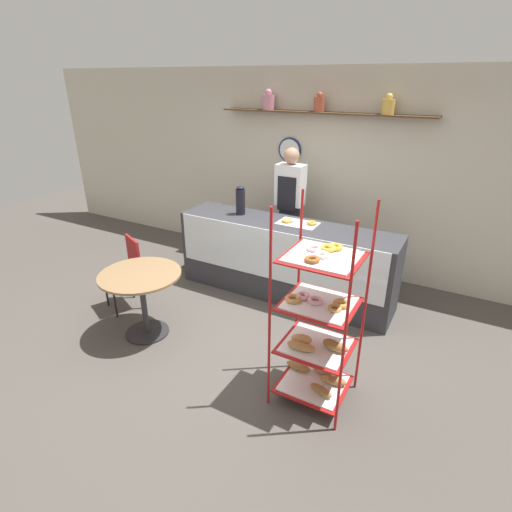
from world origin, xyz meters
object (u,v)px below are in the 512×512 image
(coffee_carafe, at_px, (240,201))
(cafe_chair, at_px, (127,266))
(person_worker, at_px, (290,208))
(cafe_table, at_px, (142,288))
(donut_tray_counter, at_px, (297,223))
(pastry_rack, at_px, (318,328))

(coffee_carafe, bearing_deg, cafe_chair, -125.20)
(person_worker, distance_m, coffee_carafe, 0.70)
(cafe_table, distance_m, donut_tray_counter, 1.93)
(pastry_rack, height_order, cafe_chair, pastry_rack)
(person_worker, xyz_separation_m, cafe_table, (-0.72, -2.07, -0.42))
(cafe_chair, bearing_deg, person_worker, 77.57)
(pastry_rack, height_order, coffee_carafe, pastry_rack)
(pastry_rack, height_order, cafe_table, pastry_rack)
(person_worker, relative_size, coffee_carafe, 4.82)
(person_worker, height_order, donut_tray_counter, person_worker)
(coffee_carafe, bearing_deg, donut_tray_counter, 0.66)
(donut_tray_counter, bearing_deg, person_worker, 123.28)
(pastry_rack, bearing_deg, cafe_table, -179.65)
(cafe_chair, relative_size, coffee_carafe, 2.36)
(person_worker, bearing_deg, cafe_chair, -127.07)
(person_worker, bearing_deg, cafe_table, -109.16)
(person_worker, height_order, cafe_table, person_worker)
(cafe_table, height_order, coffee_carafe, coffee_carafe)
(cafe_table, relative_size, coffee_carafe, 2.31)
(donut_tray_counter, bearing_deg, cafe_chair, -143.44)
(pastry_rack, height_order, person_worker, person_worker)
(pastry_rack, distance_m, donut_tray_counter, 1.80)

